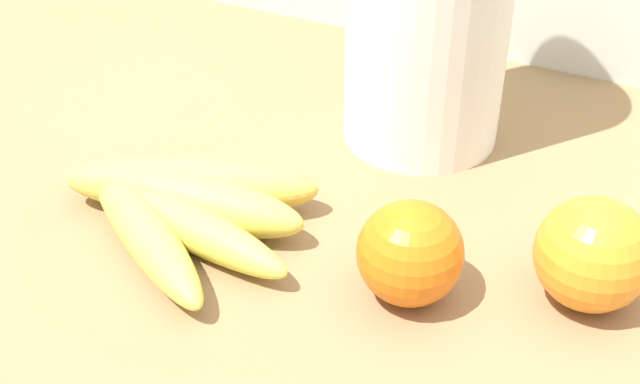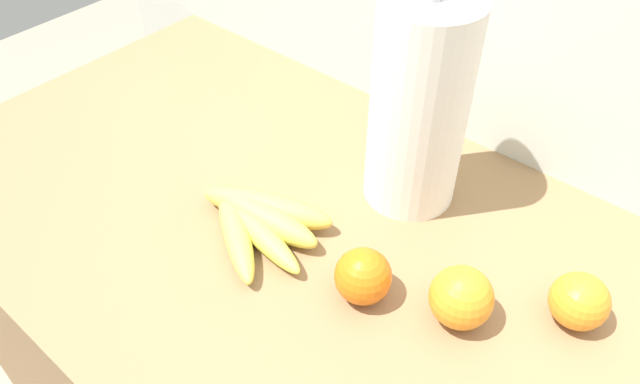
# 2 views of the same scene
# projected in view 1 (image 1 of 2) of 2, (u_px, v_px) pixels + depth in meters

# --- Properties ---
(banana_bunch) EXTENTS (0.20, 0.17, 0.04)m
(banana_bunch) POSITION_uv_depth(u_px,v_px,m) (177.00, 204.00, 0.60)
(banana_bunch) COLOR #E4CF4C
(banana_bunch) RESTS_ON counter
(orange_back_right) EXTENTS (0.07, 0.07, 0.07)m
(orange_back_right) POSITION_uv_depth(u_px,v_px,m) (593.00, 254.00, 0.53)
(orange_back_right) COLOR orange
(orange_back_right) RESTS_ON counter
(orange_far_right) EXTENTS (0.07, 0.07, 0.07)m
(orange_far_right) POSITION_uv_depth(u_px,v_px,m) (410.00, 253.00, 0.53)
(orange_far_right) COLOR orange
(orange_far_right) RESTS_ON counter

